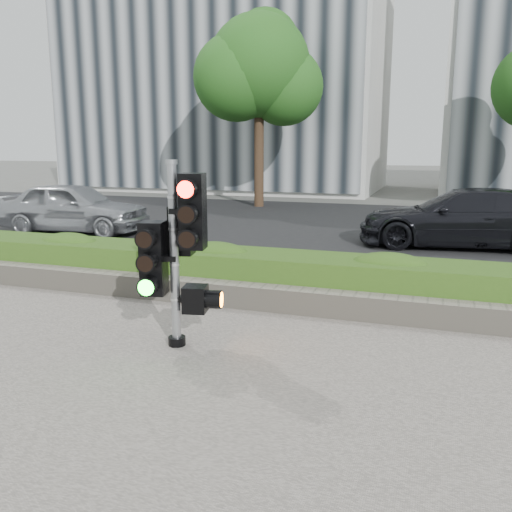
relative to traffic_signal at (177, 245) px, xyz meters
name	(u,v)px	position (x,y,z in m)	size (l,w,h in m)	color
ground	(226,361)	(0.68, -0.23, -1.22)	(120.00, 120.00, 0.00)	#51514C
sidewalk	(89,495)	(0.68, -2.73, -1.21)	(16.00, 11.00, 0.03)	#9E9389
road	(359,229)	(0.68, 9.77, -1.21)	(60.00, 13.00, 0.02)	black
curb	(298,287)	(0.68, 2.92, -1.16)	(60.00, 0.25, 0.12)	gray
stone_wall	(276,298)	(0.68, 1.67, -1.02)	(12.00, 0.32, 0.34)	gray
hedge	(288,277)	(0.68, 2.32, -0.85)	(12.00, 1.00, 0.68)	#5F952E
building_left	(230,45)	(-8.32, 22.77, 6.28)	(16.00, 9.00, 15.00)	#B7B7B2
tree_left	(259,70)	(-3.83, 14.33, 3.82)	(4.61, 4.03, 7.34)	black
traffic_signal	(177,245)	(0.00, 0.00, 0.00)	(0.78, 0.63, 2.16)	black
car_silver	(73,207)	(-6.50, 6.63, -0.52)	(1.62, 4.02, 1.37)	#AAADB1
car_dark	(463,218)	(3.33, 7.82, -0.53)	(1.90, 4.68, 1.36)	black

